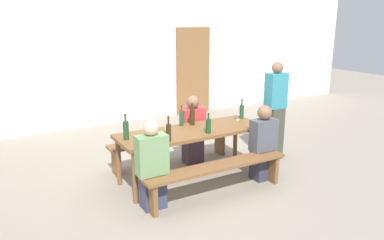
% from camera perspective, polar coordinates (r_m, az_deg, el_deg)
% --- Properties ---
extents(ground_plane, '(24.00, 24.00, 0.00)m').
position_cam_1_polar(ground_plane, '(5.64, 0.00, -8.85)').
color(ground_plane, gray).
extents(back_wall, '(14.00, 0.20, 3.20)m').
position_cam_1_polar(back_wall, '(8.47, -12.26, 10.20)').
color(back_wall, white).
rests_on(back_wall, ground).
extents(wooden_door, '(0.90, 0.06, 2.10)m').
position_cam_1_polar(wooden_door, '(9.20, 0.18, 7.48)').
color(wooden_door, olive).
rests_on(wooden_door, ground).
extents(tasting_table, '(2.19, 0.75, 0.75)m').
position_cam_1_polar(tasting_table, '(5.40, 0.00, -2.34)').
color(tasting_table, brown).
rests_on(tasting_table, ground).
extents(bench_near, '(2.09, 0.30, 0.45)m').
position_cam_1_polar(bench_near, '(4.97, 3.89, -7.84)').
color(bench_near, brown).
rests_on(bench_near, ground).
extents(bench_far, '(2.09, 0.30, 0.45)m').
position_cam_1_polar(bench_far, '(6.06, -3.17, -3.47)').
color(bench_far, brown).
rests_on(bench_far, ground).
extents(wine_bottle_0, '(0.06, 0.06, 0.31)m').
position_cam_1_polar(wine_bottle_0, '(5.56, -1.62, 0.27)').
color(wine_bottle_0, '#234C2D').
rests_on(wine_bottle_0, tasting_table).
extents(wine_bottle_1, '(0.08, 0.08, 0.35)m').
position_cam_1_polar(wine_bottle_1, '(5.01, -10.09, -1.48)').
color(wine_bottle_1, '#234C2D').
rests_on(wine_bottle_1, tasting_table).
extents(wine_bottle_2, '(0.07, 0.07, 0.29)m').
position_cam_1_polar(wine_bottle_2, '(5.21, 2.52, -0.85)').
color(wine_bottle_2, '#194723').
rests_on(wine_bottle_2, tasting_table).
extents(wine_bottle_3, '(0.07, 0.07, 0.32)m').
position_cam_1_polar(wine_bottle_3, '(6.02, 7.61, 1.34)').
color(wine_bottle_3, '#234C2D').
rests_on(wine_bottle_3, tasting_table).
extents(wine_bottle_4, '(0.08, 0.08, 0.33)m').
position_cam_1_polar(wine_bottle_4, '(5.60, 0.03, 0.54)').
color(wine_bottle_4, '#332814').
rests_on(wine_bottle_4, tasting_table).
extents(wine_bottle_5, '(0.07, 0.07, 0.34)m').
position_cam_1_polar(wine_bottle_5, '(4.86, -3.61, -1.86)').
color(wine_bottle_5, '#332814').
rests_on(wine_bottle_5, tasting_table).
extents(wine_glass_0, '(0.08, 0.08, 0.18)m').
position_cam_1_polar(wine_glass_0, '(5.17, -3.93, -0.80)').
color(wine_glass_0, silver).
rests_on(wine_glass_0, tasting_table).
extents(wine_glass_1, '(0.07, 0.07, 0.17)m').
position_cam_1_polar(wine_glass_1, '(5.92, 7.07, 1.13)').
color(wine_glass_1, silver).
rests_on(wine_glass_1, tasting_table).
extents(seated_guest_near_0, '(0.39, 0.24, 1.14)m').
position_cam_1_polar(seated_guest_near_0, '(4.64, -6.14, -7.22)').
color(seated_guest_near_0, '#393E5B').
rests_on(seated_guest_near_0, ground).
extents(seated_guest_near_1, '(0.38, 0.24, 1.12)m').
position_cam_1_polar(seated_guest_near_1, '(5.53, 10.82, -3.70)').
color(seated_guest_near_1, '#33344A').
rests_on(seated_guest_near_1, ground).
extents(seated_guest_far_0, '(0.39, 0.24, 1.13)m').
position_cam_1_polar(seated_guest_far_0, '(6.02, 0.13, -1.77)').
color(seated_guest_far_0, '#44313F').
rests_on(seated_guest_far_0, ground).
extents(standing_host, '(0.34, 0.24, 1.64)m').
position_cam_1_polar(standing_host, '(6.32, 12.56, 1.08)').
color(standing_host, '#414435').
rests_on(standing_host, ground).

